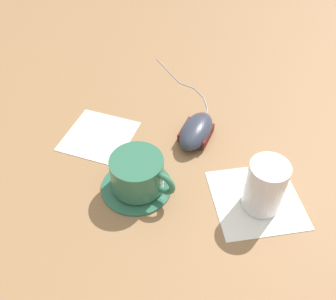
{
  "coord_description": "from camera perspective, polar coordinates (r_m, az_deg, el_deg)",
  "views": [
    {
      "loc": [
        0.15,
        0.41,
        0.51
      ],
      "look_at": [
        0.03,
        -0.04,
        0.03
      ],
      "focal_mm": 40.0,
      "sensor_mm": 36.0,
      "label": 1
    }
  ],
  "objects": [
    {
      "name": "ground_plane",
      "position": [
        0.67,
        2.9,
        -3.52
      ],
      "size": [
        3.0,
        3.0,
        0.0
      ],
      "primitive_type": "plane",
      "color": "olive"
    },
    {
      "name": "saucer",
      "position": [
        0.65,
        -4.81,
        -5.46
      ],
      "size": [
        0.12,
        0.12,
        0.01
      ],
      "primitive_type": "cylinder",
      "color": "#2D664C",
      "rests_on": "ground"
    },
    {
      "name": "coffee_cup",
      "position": [
        0.62,
        -4.55,
        -3.54
      ],
      "size": [
        0.1,
        0.1,
        0.06
      ],
      "color": "#2D664C",
      "rests_on": "saucer"
    },
    {
      "name": "computer_mouse",
      "position": [
        0.72,
        4.32,
        2.93
      ],
      "size": [
        0.11,
        0.12,
        0.04
      ],
      "color": "#2D3342",
      "rests_on": "ground"
    },
    {
      "name": "mouse_cable",
      "position": [
        0.86,
        2.63,
        9.76
      ],
      "size": [
        0.07,
        0.25,
        0.0
      ],
      "color": "gray",
      "rests_on": "ground"
    },
    {
      "name": "napkin_under_glass",
      "position": [
        0.65,
        13.31,
        -7.3
      ],
      "size": [
        0.16,
        0.16,
        0.0
      ],
      "primitive_type": "cube",
      "rotation": [
        0.0,
        0.0,
        -0.1
      ],
      "color": "silver",
      "rests_on": "ground"
    },
    {
      "name": "drinking_glass",
      "position": [
        0.61,
        14.58,
        -5.33
      ],
      "size": [
        0.06,
        0.06,
        0.09
      ],
      "primitive_type": "cylinder",
      "color": "silver",
      "rests_on": "napkin_under_glass"
    },
    {
      "name": "napkin_spare",
      "position": [
        0.75,
        -10.47,
        2.14
      ],
      "size": [
        0.18,
        0.18,
        0.0
      ],
      "primitive_type": "cube",
      "rotation": [
        0.0,
        0.0,
        -0.6
      ],
      "color": "silver",
      "rests_on": "ground"
    }
  ]
}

